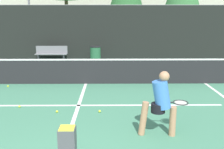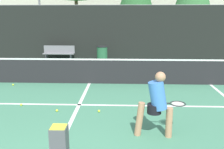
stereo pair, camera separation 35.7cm
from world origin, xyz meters
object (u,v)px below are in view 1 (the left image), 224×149
object	(u,v)px
ball_hopper	(68,146)
parked_car	(57,43)
player_practicing	(161,101)
courtside_bench	(52,53)
trash_bin	(95,54)

from	to	relation	value
ball_hopper	parked_car	distance (m)	14.61
player_practicing	courtside_bench	xyz separation A→B (m)	(-4.22, 8.90, -0.29)
trash_bin	parked_car	size ratio (longest dim) A/B	0.22
player_practicing	trash_bin	size ratio (longest dim) A/B	1.63
courtside_bench	trash_bin	world-z (taller)	trash_bin
courtside_bench	parked_car	world-z (taller)	parked_car
player_practicing	parked_car	bearing A→B (deg)	114.62
trash_bin	parked_car	world-z (taller)	parked_car
trash_bin	player_practicing	bearing A→B (deg)	-78.11
ball_hopper	courtside_bench	distance (m)	10.35
courtside_bench	trash_bin	size ratio (longest dim) A/B	1.95
courtside_bench	trash_bin	distance (m)	2.40
player_practicing	courtside_bench	world-z (taller)	player_practicing
player_practicing	ball_hopper	bearing A→B (deg)	-142.17
parked_car	trash_bin	bearing A→B (deg)	-56.91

